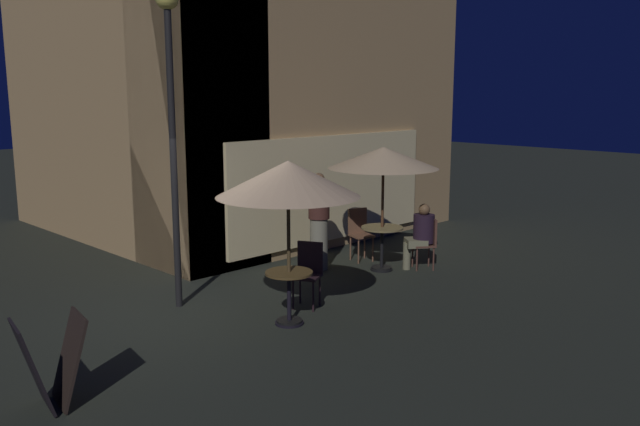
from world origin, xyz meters
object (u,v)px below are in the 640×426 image
at_px(patio_umbrella_0, 288,180).
at_px(cafe_chair_2, 360,229).
at_px(cafe_chair_0, 308,268).
at_px(patron_seated_0, 421,232).
at_px(patio_umbrella_1, 383,158).
at_px(street_lamp_near_corner, 170,86).
at_px(patron_standing_1, 319,221).
at_px(cafe_chair_1, 428,239).
at_px(cafe_table_0, 289,288).
at_px(menu_sandwich_board, 51,363).
at_px(cafe_table_1, 382,238).

height_order(patio_umbrella_0, cafe_chair_2, patio_umbrella_0).
xyz_separation_m(cafe_chair_0, patron_seated_0, (2.87, 0.09, 0.10)).
height_order(patio_umbrella_0, patio_umbrella_1, patio_umbrella_0).
relative_size(street_lamp_near_corner, patron_standing_1, 2.64).
distance_m(patio_umbrella_1, cafe_chair_1, 1.69).
xyz_separation_m(cafe_chair_0, cafe_chair_2, (2.57, 1.29, 0.01)).
bearing_deg(cafe_table_0, menu_sandwich_board, -177.77).
relative_size(street_lamp_near_corner, cafe_table_1, 5.83).
bearing_deg(cafe_table_0, patio_umbrella_0, -45.00).
relative_size(patio_umbrella_0, patron_seated_0, 1.90).
xyz_separation_m(cafe_table_1, cafe_chair_2, (0.26, 0.77, 0.01)).
relative_size(cafe_chair_2, patron_seated_0, 0.83).
relative_size(cafe_chair_0, patron_standing_1, 0.55).
xyz_separation_m(cafe_table_1, patron_standing_1, (-0.73, 0.86, 0.29)).
height_order(menu_sandwich_board, patio_umbrella_0, patio_umbrella_0).
bearing_deg(patio_umbrella_1, patron_seated_0, -38.00).
xyz_separation_m(patio_umbrella_0, cafe_chair_1, (3.71, 0.38, -1.47)).
relative_size(menu_sandwich_board, patron_seated_0, 0.78).
height_order(patio_umbrella_0, patron_standing_1, patio_umbrella_0).
bearing_deg(cafe_table_1, patron_seated_0, -38.00).
xyz_separation_m(cafe_chair_1, cafe_chair_2, (-0.41, 1.29, 0.05)).
bearing_deg(patron_seated_0, patron_standing_1, -7.01).
height_order(patio_umbrella_0, cafe_chair_1, patio_umbrella_0).
distance_m(menu_sandwich_board, patron_seated_0, 6.98).
xyz_separation_m(cafe_chair_0, patron_standing_1, (1.58, 1.38, 0.29)).
distance_m(patio_umbrella_0, patron_standing_1, 3.12).
bearing_deg(cafe_chair_2, cafe_table_1, 0.00).
bearing_deg(patron_seated_0, cafe_chair_1, 180.00).
xyz_separation_m(cafe_table_0, cafe_chair_2, (3.30, 1.67, 0.08)).
xyz_separation_m(street_lamp_near_corner, patio_umbrella_0, (0.66, -1.73, -1.23)).
distance_m(cafe_table_0, cafe_chair_0, 0.83).
height_order(cafe_table_0, patron_seated_0, patron_seated_0).
bearing_deg(patio_umbrella_0, cafe_chair_2, 26.89).
distance_m(street_lamp_near_corner, patio_umbrella_1, 3.99).
distance_m(cafe_chair_1, cafe_chair_2, 1.35).
xyz_separation_m(menu_sandwich_board, cafe_chair_0, (4.08, 0.51, 0.10)).
bearing_deg(cafe_chair_2, menu_sandwich_board, -56.32).
distance_m(patio_umbrella_1, cafe_chair_0, 2.77).
relative_size(cafe_table_1, patron_standing_1, 0.45).
bearing_deg(menu_sandwich_board, patron_seated_0, 15.16).
relative_size(menu_sandwich_board, cafe_table_0, 1.25).
height_order(patio_umbrella_1, cafe_chair_2, patio_umbrella_1).
relative_size(cafe_table_0, cafe_chair_2, 0.76).
bearing_deg(patron_seated_0, cafe_table_0, 45.42).
relative_size(cafe_table_0, patron_seated_0, 0.63).
xyz_separation_m(cafe_table_0, cafe_chair_0, (0.73, 0.38, 0.06)).
bearing_deg(cafe_chair_1, cafe_table_0, 43.91).
xyz_separation_m(street_lamp_near_corner, menu_sandwich_board, (-2.69, -1.86, -2.76)).
distance_m(menu_sandwich_board, cafe_chair_0, 4.11).
relative_size(street_lamp_near_corner, patio_umbrella_0, 2.03).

